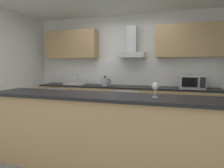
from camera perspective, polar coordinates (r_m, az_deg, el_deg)
name	(u,v)px	position (r m, az deg, el deg)	size (l,w,h in m)	color
ground	(103,147)	(3.60, -2.69, -17.52)	(5.78, 4.43, 0.02)	gray
wall_back	(127,69)	(5.02, 4.39, 4.38)	(5.78, 0.12, 2.60)	white
backsplash_tile	(127,72)	(4.95, 4.18, 3.55)	(4.07, 0.02, 0.66)	white
counter_back	(123,105)	(4.74, 3.23, -6.03)	(4.21, 0.60, 0.90)	tan
counter_island	(98,132)	(2.72, -4.10, -13.52)	(3.06, 0.64, 1.01)	tan
upper_cabinets	(125,43)	(4.82, 3.79, 11.60)	(4.15, 0.32, 0.70)	tan
oven	(130,105)	(4.68, 5.19, -6.08)	(0.60, 0.62, 0.80)	slate
refrigerator	(64,103)	(5.33, -13.45, -5.16)	(0.58, 0.60, 0.85)	white
microwave	(192,82)	(4.47, 21.90, 0.64)	(0.50, 0.38, 0.30)	#B7BABC
sink	(76,83)	(5.11, -10.27, 0.15)	(0.50, 0.40, 0.26)	silver
kettle	(105,81)	(4.73, -2.01, 0.75)	(0.29, 0.15, 0.24)	#B7BABC
range_hood	(132,48)	(4.72, 5.68, 10.21)	(0.62, 0.45, 0.72)	#B7BABC
wine_glass	(155,87)	(2.42, 12.19, -0.84)	(0.08, 0.08, 0.18)	silver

